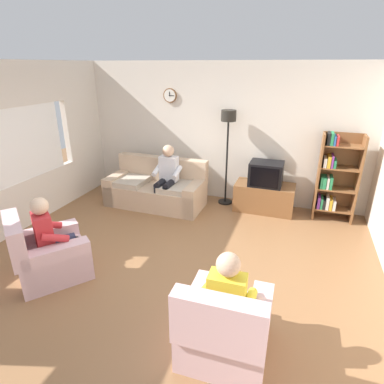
{
  "coord_description": "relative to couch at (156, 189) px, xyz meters",
  "views": [
    {
      "loc": [
        1.54,
        -3.53,
        2.63
      ],
      "look_at": [
        0.09,
        0.61,
        0.87
      ],
      "focal_mm": 29.95,
      "sensor_mm": 36.0,
      "label": 1
    }
  ],
  "objects": [
    {
      "name": "tv_stand",
      "position": [
        2.06,
        0.42,
        -0.05
      ],
      "size": [
        1.1,
        0.56,
        0.53
      ],
      "color": "brown",
      "rests_on": "ground_plane"
    },
    {
      "name": "couch",
      "position": [
        0.0,
        0.0,
        0.0
      ],
      "size": [
        1.91,
        0.9,
        0.9
      ],
      "color": "tan",
      "rests_on": "ground_plane"
    },
    {
      "name": "back_wall_assembly",
      "position": [
        1.09,
        0.83,
        1.04
      ],
      "size": [
        6.2,
        0.17,
        2.7
      ],
      "color": "silver",
      "rests_on": "ground_plane"
    },
    {
      "name": "bookshelf",
      "position": [
        3.23,
        0.49,
        0.47
      ],
      "size": [
        0.68,
        0.36,
        1.57
      ],
      "color": "brown",
      "rests_on": "ground_plane"
    },
    {
      "name": "floor_lamp",
      "position": [
        1.28,
        0.52,
        1.14
      ],
      "size": [
        0.28,
        0.28,
        1.85
      ],
      "color": "black",
      "rests_on": "ground_plane"
    },
    {
      "name": "person_in_left_armchair",
      "position": [
        -0.28,
        -2.53,
        0.29
      ],
      "size": [
        0.62,
        0.64,
        1.12
      ],
      "color": "red",
      "rests_on": "ground_plane"
    },
    {
      "name": "tv",
      "position": [
        2.06,
        0.4,
        0.43
      ],
      "size": [
        0.6,
        0.49,
        0.44
      ],
      "color": "black",
      "rests_on": "tv_stand"
    },
    {
      "name": "person_in_right_armchair",
      "position": [
        2.15,
        -2.95,
        0.29
      ],
      "size": [
        0.52,
        0.54,
        1.12
      ],
      "color": "yellow",
      "rests_on": "ground_plane"
    },
    {
      "name": "ground_plane",
      "position": [
        1.09,
        -1.83,
        -0.31
      ],
      "size": [
        12.0,
        12.0,
        0.0
      ],
      "primitive_type": "plane",
      "color": "#8C603D"
    },
    {
      "name": "person_on_couch",
      "position": [
        0.28,
        -0.11,
        0.39
      ],
      "size": [
        0.51,
        0.54,
        1.24
      ],
      "color": "silver",
      "rests_on": "ground_plane"
    },
    {
      "name": "armchair_near_window",
      "position": [
        -0.33,
        -2.6,
        -0.02
      ],
      "size": [
        1.17,
        1.19,
        0.9
      ],
      "color": "beige",
      "rests_on": "ground_plane"
    },
    {
      "name": "left_wall_assembly",
      "position": [
        -1.77,
        -1.79,
        1.03
      ],
      "size": [
        0.12,
        5.8,
        2.7
      ],
      "color": "silver",
      "rests_on": "ground_plane"
    },
    {
      "name": "armchair_near_bookshelf",
      "position": [
        2.15,
        -3.04,
        -0.02
      ],
      "size": [
        0.82,
        0.9,
        0.9
      ],
      "color": "beige",
      "rests_on": "ground_plane"
    }
  ]
}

